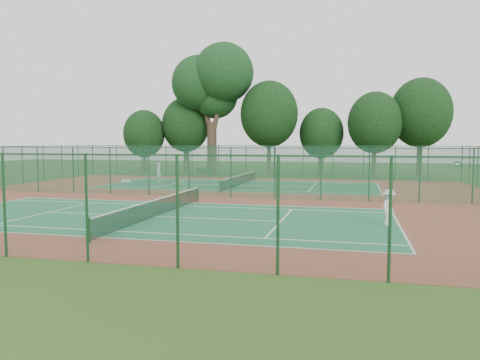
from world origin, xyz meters
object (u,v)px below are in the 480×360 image
at_px(bench, 203,173).
at_px(big_tree, 213,82).
at_px(player_far, 159,172).
at_px(trash_bin, 201,173).
at_px(player_near, 389,207).
at_px(kit_bag, 126,181).

distance_m(bench, big_tree, 12.40).
distance_m(player_far, trash_bin, 7.10).
bearing_deg(bench, player_near, -76.14).
bearing_deg(player_near, kit_bag, 71.75).
distance_m(player_far, big_tree, 16.28).
height_order(player_near, player_far, player_far).
height_order(trash_bin, big_tree, big_tree).
xyz_separation_m(trash_bin, bench, (0.41, -0.61, 0.12)).
bearing_deg(big_tree, bench, -82.79).
bearing_deg(player_far, trash_bin, 163.09).
bearing_deg(big_tree, kit_bag, -107.62).
xyz_separation_m(trash_bin, big_tree, (-0.42, 5.89, 10.65)).
xyz_separation_m(player_far, trash_bin, (2.10, 6.76, -0.54)).
bearing_deg(player_far, player_near, 45.61).
relative_size(player_near, kit_bag, 2.15).
distance_m(player_near, kit_bag, 29.22).
relative_size(trash_bin, bench, 0.47).
height_order(player_near, kit_bag, player_near).
relative_size(kit_bag, big_tree, 0.05).
xyz_separation_m(player_near, trash_bin, (-17.85, 26.51, -0.45)).
bearing_deg(bench, trash_bin, 103.70).
distance_m(player_near, player_far, 28.07).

